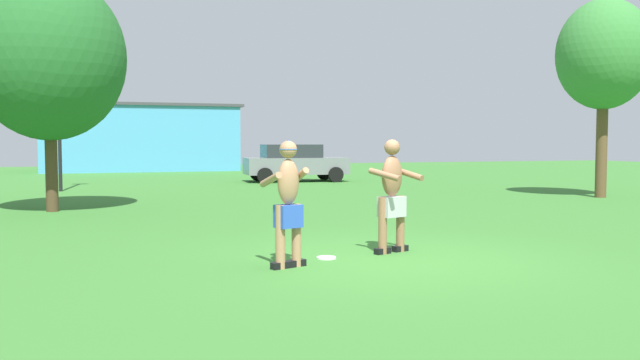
{
  "coord_description": "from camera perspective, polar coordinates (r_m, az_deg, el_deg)",
  "views": [
    {
      "loc": [
        -4.04,
        -8.45,
        1.68
      ],
      "look_at": [
        -0.69,
        1.18,
        1.09
      ],
      "focal_mm": 36.57,
      "sensor_mm": 36.0,
      "label": 1
    }
  ],
  "objects": [
    {
      "name": "tree_left_field",
      "position": [
        17.12,
        -22.64,
        9.88
      ],
      "size": [
        3.6,
        3.6,
        5.71
      ],
      "color": "#4C3823",
      "rests_on": "ground_plane"
    },
    {
      "name": "outbuilding_behind_lot",
      "position": [
        40.35,
        -15.45,
        3.59
      ],
      "size": [
        11.31,
        6.12,
        3.88
      ],
      "color": "#4C9ED1",
      "rests_on": "ground_plane"
    },
    {
      "name": "frisbee",
      "position": [
        9.46,
        0.55,
        -6.82
      ],
      "size": [
        0.29,
        0.29,
        0.03
      ],
      "primitive_type": "cylinder",
      "color": "white",
      "rests_on": "ground_plane"
    },
    {
      "name": "car_gray_near_post",
      "position": [
        27.78,
        -2.24,
        1.57
      ],
      "size": [
        4.41,
        2.27,
        1.58
      ],
      "color": "slate",
      "rests_on": "ground_plane"
    },
    {
      "name": "player_in_gray",
      "position": [
        9.91,
        6.33,
        -1.11
      ],
      "size": [
        0.76,
        0.75,
        1.72
      ],
      "color": "black",
      "rests_on": "ground_plane"
    },
    {
      "name": "ground_plane",
      "position": [
        9.51,
        6.3,
        -6.86
      ],
      "size": [
        80.0,
        80.0,
        0.0
      ],
      "primitive_type": "plane",
      "color": "#38752D"
    },
    {
      "name": "lamp_post",
      "position": [
        23.99,
        -21.93,
        8.06
      ],
      "size": [
        0.6,
        0.24,
        6.19
      ],
      "color": "black",
      "rests_on": "ground_plane"
    },
    {
      "name": "player_with_cap",
      "position": [
        8.69,
        -2.82,
        -1.57
      ],
      "size": [
        0.59,
        0.72,
        1.71
      ],
      "color": "black",
      "rests_on": "ground_plane"
    },
    {
      "name": "tree_right_field",
      "position": [
        21.65,
        23.58,
        9.96
      ],
      "size": [
        2.78,
        2.78,
        5.97
      ],
      "color": "brown",
      "rests_on": "ground_plane"
    }
  ]
}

